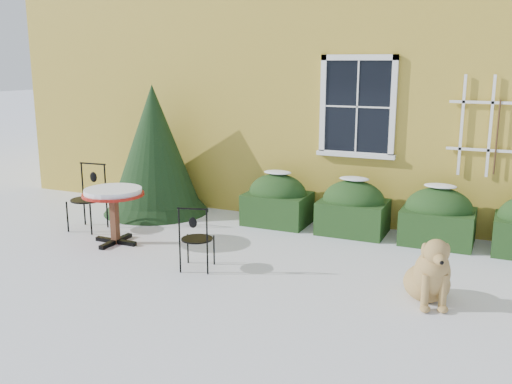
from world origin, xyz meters
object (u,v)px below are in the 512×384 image
at_px(evergreen_shrub, 155,162).
at_px(bistro_table, 113,198).
at_px(patio_chair_near, 196,238).
at_px(dog, 430,275).
at_px(patio_chair_far, 88,197).

distance_m(evergreen_shrub, bistro_table, 1.90).
bearing_deg(patio_chair_near, dog, 167.78).
xyz_separation_m(evergreen_shrub, patio_chair_far, (-0.37, -1.38, -0.39)).
height_order(evergreen_shrub, patio_chair_near, evergreen_shrub).
xyz_separation_m(bistro_table, dog, (4.62, -0.33, -0.37)).
xyz_separation_m(evergreen_shrub, patio_chair_near, (2.17, -2.29, -0.49)).
bearing_deg(patio_chair_far, bistro_table, -31.93).
distance_m(patio_chair_near, dog, 2.95).
distance_m(bistro_table, dog, 4.65).
bearing_deg(bistro_table, evergreen_shrub, 105.04).
bearing_deg(patio_chair_near, evergreen_shrub, -61.56).
relative_size(evergreen_shrub, bistro_table, 2.52).
bearing_deg(patio_chair_near, patio_chair_far, -34.76).
xyz_separation_m(bistro_table, patio_chair_near, (1.68, -0.47, -0.27)).
xyz_separation_m(evergreen_shrub, dog, (5.11, -2.15, -0.59)).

